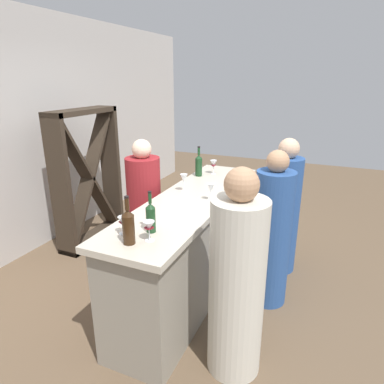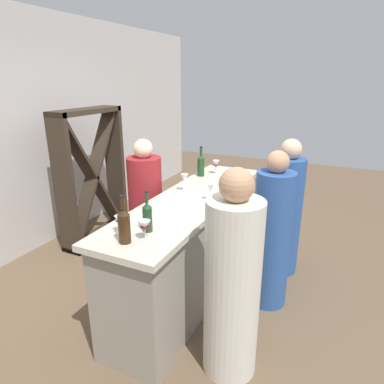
{
  "view_description": "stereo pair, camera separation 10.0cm",
  "coord_description": "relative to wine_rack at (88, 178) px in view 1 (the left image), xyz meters",
  "views": [
    {
      "loc": [
        -2.71,
        -1.17,
        2.05
      ],
      "look_at": [
        0.0,
        0.0,
        1.05
      ],
      "focal_mm": 31.85,
      "sensor_mm": 36.0,
      "label": 1
    },
    {
      "loc": [
        -2.66,
        -1.26,
        2.05
      ],
      "look_at": [
        0.0,
        0.0,
        1.05
      ],
      "focal_mm": 31.85,
      "sensor_mm": 36.0,
      "label": 2
    }
  ],
  "objects": [
    {
      "name": "ground_plane",
      "position": [
        -0.53,
        -1.65,
        -0.85
      ],
      "size": [
        12.0,
        12.0,
        0.0
      ],
      "primitive_type": "plane",
      "color": "brown"
    },
    {
      "name": "back_wall",
      "position": [
        -0.53,
        0.55,
        0.55
      ],
      "size": [
        8.0,
        0.1,
        2.8
      ],
      "primitive_type": "cube",
      "color": "#BCB7B2",
      "rests_on": "ground"
    },
    {
      "name": "bar_counter",
      "position": [
        -0.53,
        -1.65,
        -0.34
      ],
      "size": [
        2.38,
        0.63,
        1.0
      ],
      "color": "gray",
      "rests_on": "ground"
    },
    {
      "name": "wine_rack",
      "position": [
        0.0,
        0.0,
        0.0
      ],
      "size": [
        1.0,
        0.28,
        1.69
      ],
      "color": "#33281E",
      "rests_on": "ground"
    },
    {
      "name": "wine_bottle_leftmost_amber_brown",
      "position": [
        -1.53,
        -1.63,
        0.28
      ],
      "size": [
        0.08,
        0.08,
        0.33
      ],
      "color": "#331E0F",
      "rests_on": "bar_counter"
    },
    {
      "name": "wine_bottle_second_left_olive_green",
      "position": [
        -1.32,
        -1.67,
        0.27
      ],
      "size": [
        0.07,
        0.07,
        0.3
      ],
      "color": "#193D1E",
      "rests_on": "bar_counter"
    },
    {
      "name": "wine_bottle_center_olive_green",
      "position": [
        0.15,
        -1.44,
        0.28
      ],
      "size": [
        0.08,
        0.08,
        0.33
      ],
      "color": "#193D1E",
      "rests_on": "bar_counter"
    },
    {
      "name": "wine_glass_near_left",
      "position": [
        -0.55,
        -1.84,
        0.26
      ],
      "size": [
        0.06,
        0.06,
        0.16
      ],
      "color": "white",
      "rests_on": "bar_counter"
    },
    {
      "name": "wine_glass_near_center",
      "position": [
        -1.45,
        -1.73,
        0.25
      ],
      "size": [
        0.08,
        0.08,
        0.14
      ],
      "color": "white",
      "rests_on": "bar_counter"
    },
    {
      "name": "wine_glass_near_right",
      "position": [
        0.3,
        -1.56,
        0.26
      ],
      "size": [
        0.08,
        0.08,
        0.16
      ],
      "color": "white",
      "rests_on": "bar_counter"
    },
    {
      "name": "wine_glass_far_left",
      "position": [
        -0.41,
        -1.51,
        0.28
      ],
      "size": [
        0.07,
        0.07,
        0.17
      ],
      "color": "white",
      "rests_on": "bar_counter"
    },
    {
      "name": "wine_glass_far_center",
      "position": [
        -1.43,
        -1.51,
        0.24
      ],
      "size": [
        0.07,
        0.07,
        0.13
      ],
      "color": "white",
      "rests_on": "bar_counter"
    },
    {
      "name": "person_left_guest",
      "position": [
        -1.28,
        -2.31,
        -0.15
      ],
      "size": [
        0.45,
        0.45,
        1.53
      ],
      "rotation": [
        0.0,
        0.0,
        1.38
      ],
      "color": "beige",
      "rests_on": "ground"
    },
    {
      "name": "person_center_guest",
      "position": [
        -0.38,
        -2.37,
        -0.17
      ],
      "size": [
        0.42,
        0.42,
        1.47
      ],
      "rotation": [
        0.0,
        0.0,
        1.31
      ],
      "color": "#284C8C",
      "rests_on": "ground"
    },
    {
      "name": "person_right_guest",
      "position": [
        0.25,
        -2.38,
        -0.17
      ],
      "size": [
        0.37,
        0.37,
        1.47
      ],
      "rotation": [
        0.0,
        0.0,
        1.47
      ],
      "color": "#284C8C",
      "rests_on": "ground"
    },
    {
      "name": "person_server_behind",
      "position": [
        -0.43,
        -1.07,
        -0.17
      ],
      "size": [
        0.45,
        0.45,
        1.48
      ],
      "rotation": [
        0.0,
        0.0,
        -1.95
      ],
      "color": "maroon",
      "rests_on": "ground"
    }
  ]
}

